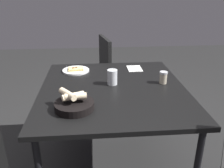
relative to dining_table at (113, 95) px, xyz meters
The scene contains 8 objects.
ground 0.67m from the dining_table, ahead, with size 8.00×8.00×0.00m, color black.
dining_table is the anchor object (origin of this frame).
pizza_plate 0.46m from the dining_table, 37.95° to the left, with size 0.22×0.22×0.04m.
bread_basket 0.40m from the dining_table, 138.75° to the left, with size 0.23×0.23×0.11m.
beer_glass 0.12m from the dining_table, ahead, with size 0.07×0.07×0.11m.
pepper_shaker 0.39m from the dining_table, 82.72° to the right, with size 0.06×0.06×0.09m.
napkin 0.45m from the dining_table, 30.05° to the right, with size 0.16×0.12×0.00m.
chair_spare 1.01m from the dining_table, ahead, with size 0.52×0.52×0.87m.
Camera 1 is at (-1.55, 0.14, 1.42)m, focal length 38.28 mm.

